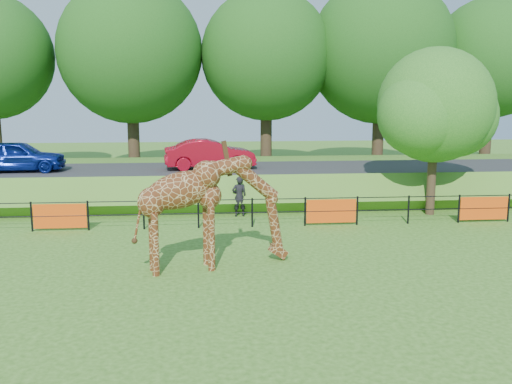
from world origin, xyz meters
The scene contains 10 objects.
ground centered at (0.00, 0.00, 0.00)m, with size 90.00×90.00×0.00m, color #346318.
giraffe centered at (-1.50, 3.18, 1.62)m, with size 4.53×0.83×3.23m, color #582912, non-canonical shape.
perimeter_fence centered at (0.00, 8.00, 0.55)m, with size 28.07×0.10×1.10m, color black, non-canonical shape.
embankment centered at (0.00, 15.50, 0.65)m, with size 40.00×9.00×1.30m, color #346318.
road centered at (0.00, 14.00, 1.36)m, with size 40.00×5.00×0.12m, color #2E2E30.
car_blue centered at (-10.17, 13.74, 2.13)m, with size 1.67×4.14×1.41m, color #122896.
car_red centered at (-1.51, 13.90, 2.11)m, with size 1.47×4.21×1.39m, color red.
visitor centered at (-0.37, 9.89, 0.82)m, with size 0.60×0.39×1.64m, color black.
tree_east centered at (7.60, 9.63, 4.28)m, with size 5.40×4.71×6.76m.
bg_tree_line centered at (1.89, 22.00, 7.19)m, with size 37.30×8.80×11.82m.
Camera 1 is at (-1.68, -12.73, 5.01)m, focal length 40.00 mm.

